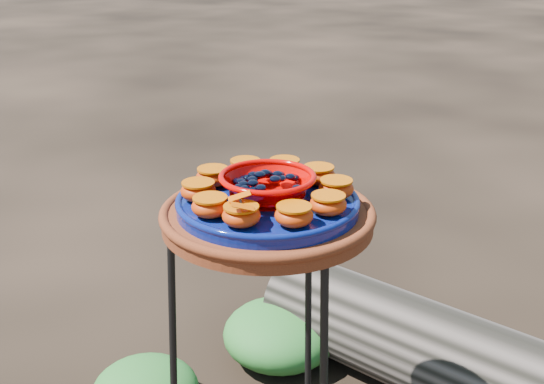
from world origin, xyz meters
The scene contains 18 objects.
plant_stand centered at (0.00, 0.00, 0.35)m, with size 0.44×0.44×0.70m, color black, non-canonical shape.
terracotta_saucer centered at (0.00, 0.00, 0.72)m, with size 0.42×0.42×0.03m, color #552210.
cobalt_plate centered at (0.00, 0.00, 0.75)m, with size 0.36×0.36×0.02m, color #0C0949.
red_bowl centered at (0.00, 0.00, 0.78)m, with size 0.18×0.18×0.05m, color #D10200, non-canonical shape.
glass_gems centered at (0.00, 0.00, 0.82)m, with size 0.14×0.14×0.02m, color black, non-canonical shape.
orange_half_0 centered at (0.02, -0.13, 0.78)m, with size 0.07×0.07×0.04m, color #AF280C.
orange_half_1 centered at (0.10, -0.09, 0.78)m, with size 0.07×0.07×0.04m, color #AF280C.
orange_half_2 centered at (0.14, -0.01, 0.78)m, with size 0.07×0.07×0.04m, color #AF280C.
orange_half_3 centered at (0.12, 0.07, 0.78)m, with size 0.07×0.07×0.04m, color #AF280C.
orange_half_4 centered at (0.05, 0.12, 0.78)m, with size 0.07×0.07×0.04m, color #AF280C.
orange_half_5 centered at (-0.03, 0.13, 0.78)m, with size 0.07×0.07×0.04m, color #AF280C.
orange_half_6 centered at (-0.10, 0.09, 0.78)m, with size 0.07×0.07×0.04m, color #AF280C.
orange_half_7 centered at (-0.14, 0.01, 0.78)m, with size 0.07×0.07×0.04m, color #AF280C.
orange_half_8 centered at (-0.12, -0.07, 0.78)m, with size 0.07×0.07×0.04m, color #AF280C.
orange_half_9 centered at (-0.05, -0.12, 0.78)m, with size 0.07×0.07×0.04m, color #AF280C.
butterfly centered at (0.02, -0.13, 0.80)m, with size 0.09×0.06×0.02m, color #DE4F00, non-canonical shape.
driftwood_log centered at (0.45, 0.51, 0.14)m, with size 1.47×0.39×0.28m, color black, non-canonical shape.
foliage_back centered at (-0.23, 0.51, 0.09)m, with size 0.36×0.36×0.18m, color #276C28.
Camera 1 is at (0.60, -1.10, 1.27)m, focal length 45.00 mm.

